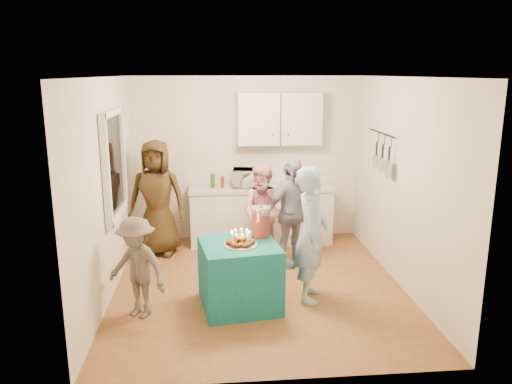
{
  "coord_description": "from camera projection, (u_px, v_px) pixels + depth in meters",
  "views": [
    {
      "loc": [
        -0.57,
        -5.87,
        2.65
      ],
      "look_at": [
        0.0,
        0.35,
        1.15
      ],
      "focal_mm": 35.0,
      "sensor_mm": 36.0,
      "label": 1
    }
  ],
  "objects": [
    {
      "name": "counter",
      "position": [
        261.0,
        216.0,
        7.91
      ],
      "size": [
        2.2,
        0.58,
        0.86
      ],
      "primitive_type": "cube",
      "color": "white",
      "rests_on": "floor"
    },
    {
      "name": "woman_back_right",
      "position": [
        291.0,
        212.0,
        6.91
      ],
      "size": [
        0.96,
        0.8,
        1.53
      ],
      "primitive_type": "imported",
      "rotation": [
        0.0,
        0.0,
        0.58
      ],
      "color": "#111139",
      "rests_on": "floor"
    },
    {
      "name": "child_near_left",
      "position": [
        137.0,
        268.0,
        5.45
      ],
      "size": [
        0.85,
        0.75,
        1.14
      ],
      "primitive_type": "imported",
      "rotation": [
        0.0,
        0.0,
        -0.56
      ],
      "color": "#544A43",
      "rests_on": "floor"
    },
    {
      "name": "upper_cabinet",
      "position": [
        279.0,
        119.0,
        7.73
      ],
      "size": [
        1.3,
        0.3,
        0.8
      ],
      "primitive_type": "cube",
      "color": "white",
      "rests_on": "back_wall"
    },
    {
      "name": "woman_back_left",
      "position": [
        157.0,
        198.0,
        7.31
      ],
      "size": [
        0.91,
        0.66,
        1.71
      ],
      "primitive_type": "imported",
      "rotation": [
        0.0,
        0.0,
        -0.15
      ],
      "color": "brown",
      "rests_on": "floor"
    },
    {
      "name": "woman_back_center",
      "position": [
        265.0,
        213.0,
        7.09
      ],
      "size": [
        0.82,
        0.72,
        1.4
      ],
      "primitive_type": "imported",
      "rotation": [
        0.0,
        0.0,
        -0.32
      ],
      "color": "pink",
      "rests_on": "floor"
    },
    {
      "name": "pot_rack",
      "position": [
        379.0,
        151.0,
        6.81
      ],
      "size": [
        0.12,
        1.0,
        0.6
      ],
      "primitive_type": "cube",
      "color": "black",
      "rests_on": "right_wall"
    },
    {
      "name": "window_night",
      "position": [
        113.0,
        164.0,
        6.12
      ],
      "size": [
        0.04,
        1.0,
        1.2
      ],
      "primitive_type": "cube",
      "color": "black",
      "rests_on": "left_wall"
    },
    {
      "name": "ceiling",
      "position": [
        259.0,
        77.0,
        5.74
      ],
      "size": [
        4.0,
        4.0,
        0.0
      ],
      "primitive_type": "plane",
      "color": "white",
      "rests_on": "floor"
    },
    {
      "name": "microwave",
      "position": [
        249.0,
        178.0,
        7.75
      ],
      "size": [
        0.55,
        0.41,
        0.28
      ],
      "primitive_type": "imported",
      "rotation": [
        0.0,
        0.0,
        -0.12
      ],
      "color": "white",
      "rests_on": "countertop"
    },
    {
      "name": "donut_cake",
      "position": [
        240.0,
        238.0,
        5.58
      ],
      "size": [
        0.38,
        0.38,
        0.18
      ],
      "primitive_type": null,
      "color": "#381C0C",
      "rests_on": "party_table"
    },
    {
      "name": "floor",
      "position": [
        259.0,
        286.0,
        6.35
      ],
      "size": [
        4.0,
        4.0,
        0.0
      ],
      "primitive_type": "plane",
      "color": "brown",
      "rests_on": "ground"
    },
    {
      "name": "countertop",
      "position": [
        261.0,
        188.0,
        7.81
      ],
      "size": [
        2.24,
        0.62,
        0.05
      ],
      "primitive_type": "cube",
      "color": "beige",
      "rests_on": "counter"
    },
    {
      "name": "right_wall",
      "position": [
        402.0,
        184.0,
        6.2
      ],
      "size": [
        4.0,
        4.0,
        0.0
      ],
      "primitive_type": "plane",
      "color": "silver",
      "rests_on": "floor"
    },
    {
      "name": "left_wall",
      "position": [
        107.0,
        190.0,
        5.89
      ],
      "size": [
        4.0,
        4.0,
        0.0
      ],
      "primitive_type": "plane",
      "color": "silver",
      "rests_on": "floor"
    },
    {
      "name": "punch_jar",
      "position": [
        261.0,
        223.0,
        5.86
      ],
      "size": [
        0.22,
        0.22,
        0.34
      ],
      "primitive_type": "cylinder",
      "color": "red",
      "rests_on": "party_table"
    },
    {
      "name": "party_table",
      "position": [
        240.0,
        275.0,
        5.74
      ],
      "size": [
        0.97,
        0.97,
        0.76
      ],
      "primitive_type": "cube",
      "rotation": [
        0.0,
        0.0,
        0.15
      ],
      "color": "#10686D",
      "rests_on": "floor"
    },
    {
      "name": "back_wall",
      "position": [
        247.0,
        159.0,
        7.98
      ],
      "size": [
        3.6,
        3.6,
        0.0
      ],
      "primitive_type": "plane",
      "color": "silver",
      "rests_on": "floor"
    },
    {
      "name": "man_birthday",
      "position": [
        311.0,
        234.0,
        5.83
      ],
      "size": [
        0.52,
        0.66,
        1.61
      ],
      "primitive_type": "imported",
      "rotation": [
        0.0,
        0.0,
        1.33
      ],
      "color": "#9FCBE7",
      "rests_on": "floor"
    }
  ]
}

